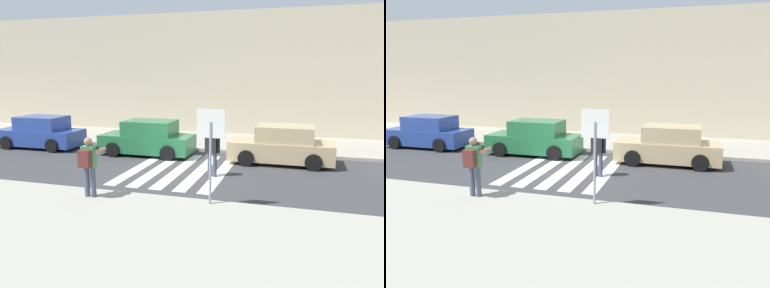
{
  "view_description": "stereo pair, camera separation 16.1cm",
  "coord_description": "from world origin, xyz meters",
  "views": [
    {
      "loc": [
        4.36,
        -12.92,
        3.67
      ],
      "look_at": [
        0.6,
        -0.2,
        1.1
      ],
      "focal_mm": 35.0,
      "sensor_mm": 36.0,
      "label": 1
    },
    {
      "loc": [
        4.51,
        -12.87,
        3.67
      ],
      "look_at": [
        0.6,
        -0.2,
        1.1
      ],
      "focal_mm": 35.0,
      "sensor_mm": 36.0,
      "label": 2
    }
  ],
  "objects": [
    {
      "name": "crosswalk_stripe_2",
      "position": [
        0.0,
        0.2,
        0.0
      ],
      "size": [
        0.44,
        5.2,
        0.01
      ],
      "primitive_type": "cube",
      "color": "silver",
      "rests_on": "ground"
    },
    {
      "name": "parked_car_green",
      "position": [
        -2.18,
        2.3,
        0.73
      ],
      "size": [
        4.1,
        1.92,
        1.55
      ],
      "color": "#236B3D",
      "rests_on": "ground"
    },
    {
      "name": "sidewalk_near",
      "position": [
        0.0,
        -6.2,
        0.07
      ],
      "size": [
        60.0,
        6.0,
        0.14
      ],
      "primitive_type": "cube",
      "color": "#9E998C",
      "rests_on": "ground"
    },
    {
      "name": "sidewalk_far",
      "position": [
        0.0,
        6.0,
        0.07
      ],
      "size": [
        60.0,
        4.8,
        0.14
      ],
      "primitive_type": "cube",
      "color": "#9E998C",
      "rests_on": "ground"
    },
    {
      "name": "crosswalk_stripe_1",
      "position": [
        -0.8,
        0.2,
        0.0
      ],
      "size": [
        0.44,
        5.2,
        0.01
      ],
      "primitive_type": "cube",
      "color": "silver",
      "rests_on": "ground"
    },
    {
      "name": "crosswalk_stripe_3",
      "position": [
        0.8,
        0.2,
        0.0
      ],
      "size": [
        0.44,
        5.2,
        0.01
      ],
      "primitive_type": "cube",
      "color": "silver",
      "rests_on": "ground"
    },
    {
      "name": "stop_sign",
      "position": [
        2.08,
        -3.49,
        2.02
      ],
      "size": [
        0.76,
        0.08,
        2.57
      ],
      "color": "gray",
      "rests_on": "sidewalk_near"
    },
    {
      "name": "pedestrian_crossing",
      "position": [
        1.4,
        -0.37,
        0.97
      ],
      "size": [
        0.57,
        0.31,
        1.72
      ],
      "color": "#474C60",
      "rests_on": "ground"
    },
    {
      "name": "parked_car_blue",
      "position": [
        -7.84,
        2.3,
        0.73
      ],
      "size": [
        4.1,
        1.92,
        1.55
      ],
      "color": "#284293",
      "rests_on": "ground"
    },
    {
      "name": "crosswalk_stripe_0",
      "position": [
        -1.6,
        0.2,
        0.0
      ],
      "size": [
        0.44,
        5.2,
        0.01
      ],
      "primitive_type": "cube",
      "color": "silver",
      "rests_on": "ground"
    },
    {
      "name": "ground_plane",
      "position": [
        0.0,
        0.0,
        0.0
      ],
      "size": [
        120.0,
        120.0,
        0.0
      ],
      "primitive_type": "plane",
      "color": "#38383A"
    },
    {
      "name": "parked_car_tan",
      "position": [
        3.64,
        2.3,
        0.73
      ],
      "size": [
        4.1,
        1.92,
        1.55
      ],
      "color": "tan",
      "rests_on": "ground"
    },
    {
      "name": "photographer_with_backpack",
      "position": [
        -1.35,
        -3.91,
        1.17
      ],
      "size": [
        0.6,
        0.86,
        1.72
      ],
      "color": "#474C60",
      "rests_on": "sidewalk_near"
    },
    {
      "name": "crosswalk_stripe_4",
      "position": [
        1.6,
        0.2,
        0.0
      ],
      "size": [
        0.44,
        5.2,
        0.01
      ],
      "primitive_type": "cube",
      "color": "silver",
      "rests_on": "ground"
    },
    {
      "name": "building_facade_far",
      "position": [
        0.0,
        10.4,
        3.5
      ],
      "size": [
        56.0,
        4.0,
        7.01
      ],
      "primitive_type": "cube",
      "color": "beige",
      "rests_on": "ground"
    }
  ]
}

